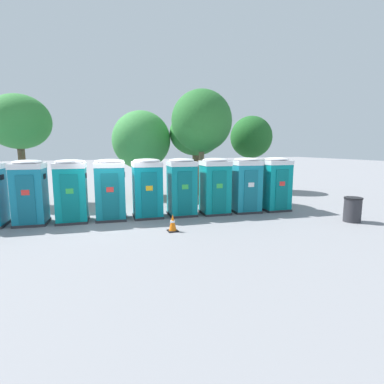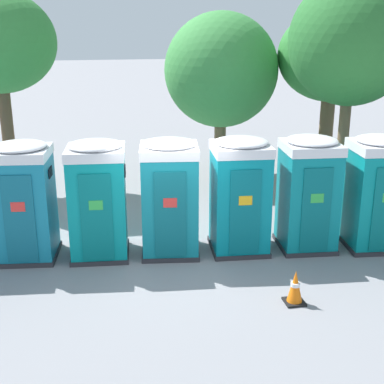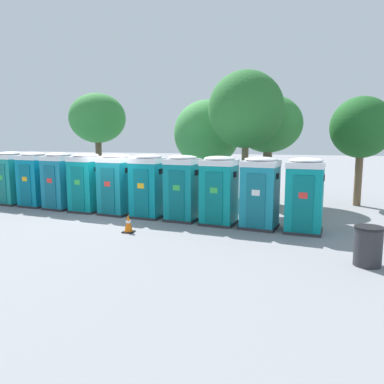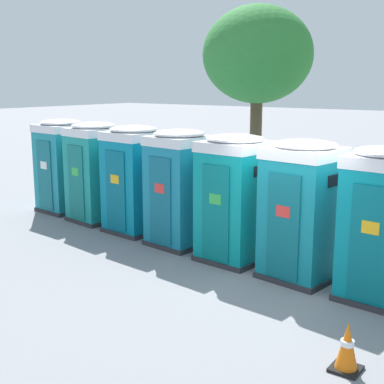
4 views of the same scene
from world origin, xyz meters
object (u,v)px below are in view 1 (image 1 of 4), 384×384
(portapotty_5, at_px, (111,189))
(trash_can, at_px, (353,209))
(portapotty_7, at_px, (182,187))
(street_tree_3, at_px, (141,140))
(street_tree_1, at_px, (251,138))
(portapotty_4, at_px, (71,191))
(portapotty_9, at_px, (246,185))
(street_tree_2, at_px, (19,122))
(portapotty_6, at_px, (147,188))
(portapotty_8, at_px, (215,186))
(portapotty_10, at_px, (275,184))
(street_tree_0, at_px, (202,121))
(portapotty_3, at_px, (30,192))
(street_tree_4, at_px, (196,134))
(traffic_cone, at_px, (173,223))

(portapotty_5, relative_size, trash_can, 2.53)
(portapotty_7, relative_size, street_tree_3, 0.49)
(street_tree_1, bearing_deg, portapotty_4, -155.95)
(portapotty_9, bearing_deg, street_tree_2, 149.47)
(portapotty_6, bearing_deg, portapotty_5, 174.58)
(portapotty_8, relative_size, portapotty_9, 1.00)
(portapotty_6, xyz_separation_m, portapotty_7, (1.51, -0.14, 0.00))
(portapotty_10, distance_m, street_tree_0, 5.04)
(portapotty_3, height_order, street_tree_3, street_tree_3)
(portapotty_8, bearing_deg, portapotty_3, 173.72)
(street_tree_3, bearing_deg, street_tree_0, -51.56)
(portapotty_7, bearing_deg, portapotty_3, 174.41)
(trash_can, bearing_deg, portapotty_5, 157.19)
(portapotty_10, xyz_separation_m, street_tree_2, (-11.53, 6.07, 2.98))
(street_tree_4, bearing_deg, street_tree_0, -104.98)
(portapotty_7, distance_m, street_tree_0, 4.44)
(portapotty_9, xyz_separation_m, trash_can, (3.11, -3.19, -0.78))
(portapotty_8, bearing_deg, portapotty_6, 172.91)
(street_tree_2, relative_size, street_tree_4, 1.09)
(street_tree_1, relative_size, traffic_cone, 7.95)
(portapotty_10, distance_m, street_tree_3, 8.41)
(traffic_cone, bearing_deg, trash_can, -9.48)
(portapotty_6, height_order, trash_can, portapotty_6)
(portapotty_4, distance_m, portapotty_8, 6.08)
(portapotty_5, relative_size, street_tree_3, 0.49)
(street_tree_2, height_order, trash_can, street_tree_2)
(portapotty_4, height_order, portapotty_8, same)
(portapotty_4, xyz_separation_m, portapotty_8, (6.05, -0.65, -0.00))
(portapotty_5, distance_m, traffic_cone, 3.38)
(street_tree_0, height_order, traffic_cone, street_tree_0)
(portapotty_4, xyz_separation_m, street_tree_4, (7.21, 4.68, 2.54))
(street_tree_1, distance_m, street_tree_3, 7.47)
(traffic_cone, bearing_deg, portapotty_6, 98.35)
(portapotty_9, distance_m, street_tree_0, 4.35)
(portapotty_6, bearing_deg, street_tree_4, 49.83)
(portapotty_6, bearing_deg, portapotty_7, -5.11)
(portapotty_3, bearing_deg, portapotty_8, -6.28)
(portapotty_9, xyz_separation_m, street_tree_3, (-3.62, 6.16, 2.12))
(portapotty_3, xyz_separation_m, portapotty_5, (3.02, -0.31, -0.00))
(portapotty_4, relative_size, street_tree_3, 0.49)
(portapotty_6, relative_size, traffic_cone, 3.97)
(portapotty_8, relative_size, street_tree_0, 0.42)
(street_tree_1, distance_m, street_tree_2, 13.88)
(street_tree_4, bearing_deg, traffic_cone, -117.14)
(portapotty_5, bearing_deg, street_tree_3, 66.15)
(street_tree_3, relative_size, traffic_cone, 8.07)
(street_tree_0, height_order, street_tree_4, street_tree_0)
(portapotty_7, bearing_deg, portapotty_6, 174.89)
(portapotty_5, bearing_deg, street_tree_2, 127.10)
(street_tree_4, bearing_deg, street_tree_3, 168.15)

